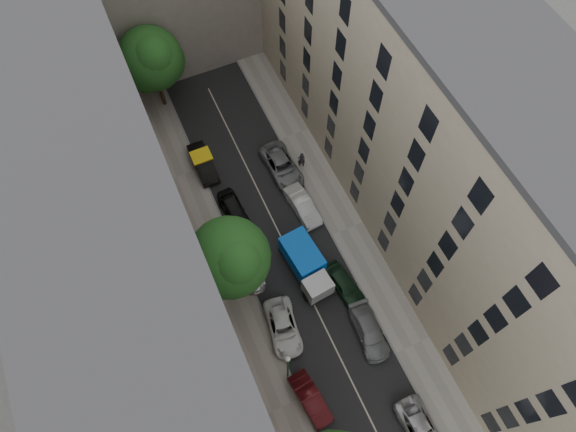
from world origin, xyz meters
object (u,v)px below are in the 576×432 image
car_right_1 (369,332)px  tree_mid (231,259)px  car_left_2 (283,327)px  car_left_5 (203,163)px  lamp_post (288,366)px  car_left_4 (234,210)px  pedestrian (301,160)px  tree_far (152,61)px  car_left_3 (250,269)px  car_right_3 (303,206)px  car_right_0 (421,431)px  car_left_1 (311,399)px  car_right_2 (344,284)px  tarp_truck (306,265)px  car_right_4 (282,166)px

car_right_1 → tree_mid: 12.13m
car_left_2 → car_left_5: bearing=100.7°
car_left_5 → lamp_post: 20.38m
car_left_4 → pedestrian: (7.40, 2.08, 0.37)m
tree_mid → tree_far: size_ratio=1.00×
car_left_3 → car_right_3: car_right_3 is taller
car_left_2 → car_right_1: 6.61m
tree_mid → pedestrian: tree_mid is taller
car_left_3 → car_right_3: (6.40, 3.49, 0.10)m
tree_far → car_left_5: bearing=-83.9°
car_right_0 → pedestrian: pedestrian is taller
tree_far → tree_mid: bearing=-91.4°
car_left_3 → lamp_post: 9.50m
car_left_1 → car_right_2: bearing=40.1°
car_left_4 → pedestrian: pedestrian is taller
car_left_3 → car_right_1: (6.40, -8.60, 0.06)m
tarp_truck → car_left_4: bearing=108.6°
car_right_4 → car_left_3: bearing=-130.9°
car_right_2 → pedestrian: size_ratio=2.26×
car_left_3 → car_left_4: bearing=87.9°
tree_far → car_right_3: bearing=-65.8°
car_left_5 → tree_far: size_ratio=0.52×
car_left_2 → car_right_0: 12.23m
car_right_1 → car_right_3: size_ratio=1.07×
car_right_2 → car_right_3: bearing=80.8°
tarp_truck → lamp_post: size_ratio=1.00×
tree_far → pedestrian: 15.85m
car_right_3 → car_right_4: 4.51m
lamp_post → tarp_truck: bearing=55.8°
lamp_post → car_left_4: bearing=84.5°
car_right_3 → lamp_post: lamp_post is taller
car_left_2 → car_right_2: size_ratio=1.14×
car_left_5 → car_right_3: car_left_5 is taller
tree_mid → car_right_3: bearing=29.4°
car_right_0 → car_right_3: car_right_3 is taller
car_right_1 → tree_far: size_ratio=0.54×
tarp_truck → car_right_2: bearing=-54.6°
car_left_4 → car_right_1: (5.60, -14.20, -0.03)m
car_left_4 → car_right_2: (5.60, -10.00, 0.01)m
car_left_2 → car_right_4: size_ratio=0.90×
car_left_3 → car_right_2: size_ratio=1.02×
tarp_truck → car_left_4: size_ratio=1.38×
car_right_1 → tree_far: 29.71m
car_left_5 → tree_far: 10.01m
car_left_1 → car_left_3: (-0.20, 11.20, -0.06)m
car_left_1 → car_left_2: car_left_1 is taller
car_left_1 → tree_far: 31.38m
car_left_1 → car_right_0: 8.04m
car_left_1 → car_left_4: 16.81m
tree_mid → tree_far: 20.64m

